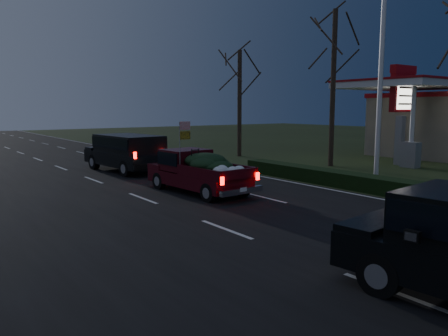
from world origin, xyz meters
TOP-DOWN VIEW (x-y plane):
  - ground at (0.00, 0.00)m, footprint 120.00×120.00m
  - road_asphalt at (0.00, 0.00)m, footprint 14.00×120.00m
  - hedge_row at (7.80, 3.00)m, footprint 1.00×10.00m
  - light_pole at (9.50, 2.00)m, footprint 0.50×0.90m
  - gas_price_pylon at (16.00, 4.99)m, footprint 2.00×0.41m
  - gas_canopy at (18.00, 6.00)m, footprint 7.10×6.10m
  - bare_tree_mid at (12.50, 7.00)m, footprint 3.60×3.60m
  - bare_tree_far at (11.50, 14.00)m, footprint 3.60×3.60m
  - pickup_truck at (2.24, 4.82)m, footprint 2.05×4.74m
  - lead_suv at (2.43, 11.68)m, footprint 2.64×5.45m

SIDE VIEW (x-z plane):
  - ground at x=0.00m, z-range 0.00..0.00m
  - road_asphalt at x=0.00m, z-range 0.00..0.02m
  - hedge_row at x=7.80m, z-range 0.00..0.60m
  - pickup_truck at x=2.24m, z-range -0.31..2.13m
  - lead_suv at x=2.43m, z-range 0.39..1.91m
  - gas_price_pylon at x=16.00m, z-range 0.98..6.56m
  - gas_canopy at x=18.00m, z-range 1.91..6.79m
  - bare_tree_far at x=11.50m, z-range 1.73..8.73m
  - light_pole at x=9.50m, z-range 0.90..10.06m
  - bare_tree_mid at x=12.50m, z-range 2.10..10.60m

